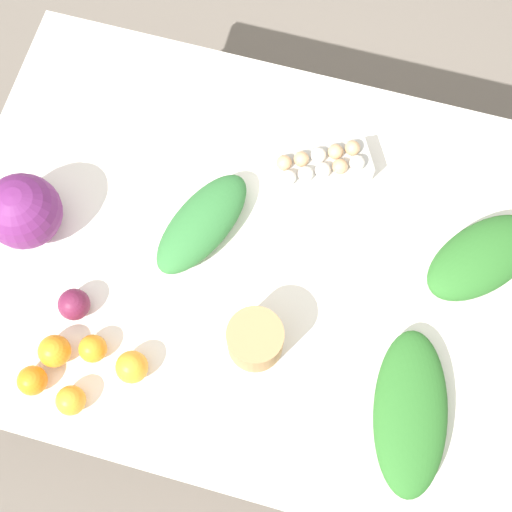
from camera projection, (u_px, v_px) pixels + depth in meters
ground_plane at (256, 324)px, 2.39m from camera, size 8.00×8.00×0.00m
dining_table at (256, 268)px, 1.79m from camera, size 1.49×1.08×0.70m
cabbage_purple at (24, 211)px, 1.67m from camera, size 0.18×0.18×0.18m
egg_carton at (320, 168)px, 1.75m from camera, size 0.27×0.20×0.09m
paper_bag at (255, 340)px, 1.60m from camera, size 0.13×0.13×0.12m
greens_bunch_beet_tops at (410, 412)px, 1.57m from camera, size 0.22×0.39×0.08m
greens_bunch_scallion at (482, 257)px, 1.68m from camera, size 0.32×0.34×0.09m
greens_bunch_chard at (202, 224)px, 1.71m from camera, size 0.24×0.33×0.08m
beet_root at (74, 304)px, 1.65m from camera, size 0.07×0.07×0.07m
orange_0 at (93, 349)px, 1.62m from camera, size 0.06×0.06×0.06m
orange_1 at (132, 367)px, 1.60m from camera, size 0.07×0.07×0.07m
orange_2 at (54, 351)px, 1.61m from camera, size 0.07×0.07×0.07m
orange_3 at (71, 400)px, 1.58m from camera, size 0.07×0.07×0.07m
orange_4 at (32, 380)px, 1.60m from camera, size 0.07×0.07×0.07m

